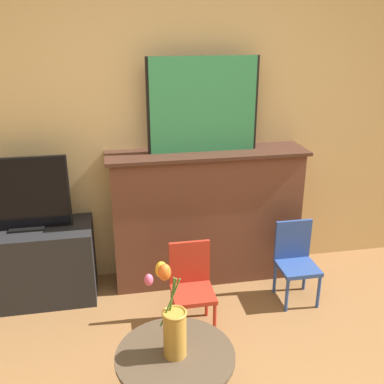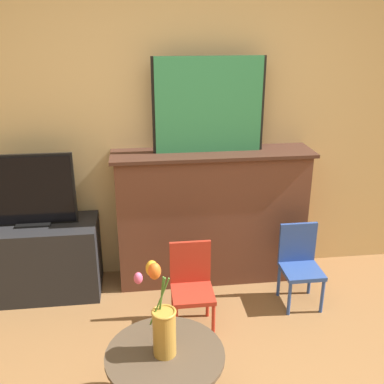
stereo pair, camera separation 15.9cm
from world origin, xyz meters
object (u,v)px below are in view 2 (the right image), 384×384
Objects in this scene: tv_monitor at (30,191)px; vase_tulips at (162,321)px; chair_blue at (300,261)px; painting at (209,105)px; chair_red at (192,283)px.

vase_tulips is (0.85, -1.31, -0.20)m from tv_monitor.
vase_tulips is at bearing -137.49° from chair_blue.
tv_monitor is 1.35× the size of vase_tulips.
painting reaches higher than vase_tulips.
vase_tulips is (-0.44, -1.39, -0.77)m from painting.
tv_monitor is (-1.29, -0.07, -0.57)m from painting.
painting is 1.71× the size of vase_tulips.
chair_blue is 1.46m from vase_tulips.
tv_monitor is 1.07× the size of chair_blue.
chair_red is (-0.20, -0.61, -1.07)m from painting.
painting reaches higher than tv_monitor.
tv_monitor reaches higher than chair_blue.
chair_red is (1.09, -0.53, -0.50)m from tv_monitor.
tv_monitor is at bearing 169.63° from chair_blue.
vase_tulips reaches higher than chair_red.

